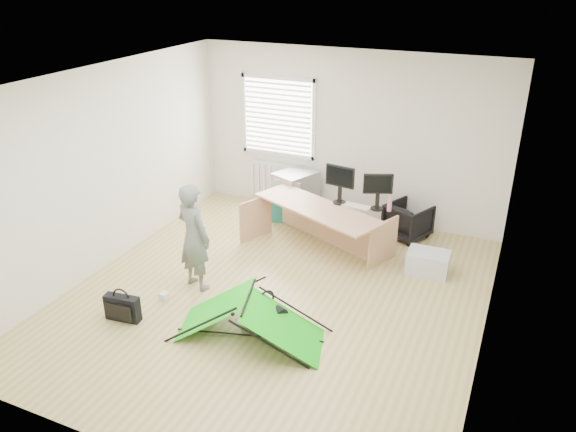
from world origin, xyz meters
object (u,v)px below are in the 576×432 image
at_px(person, 194,237).
at_px(laptop_bag, 123,308).
at_px(storage_crate, 428,262).
at_px(desk, 316,229).
at_px(office_chair, 408,221).
at_px(kite, 249,317).
at_px(thermos, 390,204).
at_px(duffel_bag, 266,316).
at_px(filing_cabinet, 296,194).
at_px(monitor_right, 378,196).
at_px(monitor_left, 340,190).

xyz_separation_m(person, laptop_bag, (-0.39, -1.00, -0.55)).
bearing_deg(laptop_bag, storage_crate, 32.99).
bearing_deg(laptop_bag, person, 62.06).
relative_size(desk, office_chair, 3.38).
relative_size(office_chair, person, 0.42).
xyz_separation_m(person, storage_crate, (2.68, 1.56, -0.56)).
bearing_deg(kite, person, 132.52).
xyz_separation_m(desk, office_chair, (1.12, 0.97, -0.07)).
height_order(thermos, duffel_bag, thermos).
relative_size(filing_cabinet, monitor_right, 1.87).
xyz_separation_m(monitor_right, duffel_bag, (-0.65, -2.25, -0.76)).
distance_m(filing_cabinet, storage_crate, 2.58).
bearing_deg(thermos, desk, -163.52).
height_order(desk, office_chair, desk).
height_order(monitor_right, kite, monitor_right).
relative_size(office_chair, laptop_bag, 1.40).
height_order(desk, duffel_bag, desk).
distance_m(kite, laptop_bag, 1.55).
distance_m(person, laptop_bag, 1.21).
height_order(person, kite, person).
bearing_deg(kite, duffel_bag, 59.31).
distance_m(storage_crate, duffel_bag, 2.46).
bearing_deg(filing_cabinet, kite, -52.72).
height_order(desk, kite, desk).
bearing_deg(thermos, monitor_right, -175.76).
bearing_deg(monitor_left, office_chair, 47.47).
height_order(kite, laptop_bag, kite).
relative_size(kite, duffel_bag, 3.07).
relative_size(filing_cabinet, thermos, 3.38).
xyz_separation_m(office_chair, kite, (-1.04, -3.23, -0.01)).
height_order(monitor_left, thermos, monitor_left).
relative_size(filing_cabinet, office_chair, 1.29).
distance_m(monitor_right, person, 2.61).
relative_size(filing_cabinet, monitor_left, 1.75).
distance_m(filing_cabinet, monitor_right, 1.78).
relative_size(desk, laptop_bag, 4.73).
xyz_separation_m(monitor_right, kite, (-0.72, -2.53, -0.62)).
distance_m(office_chair, laptop_bag, 4.37).
bearing_deg(laptop_bag, thermos, 42.88).
xyz_separation_m(office_chair, person, (-2.17, -2.54, 0.44)).
bearing_deg(monitor_left, thermos, 9.95).
height_order(desk, monitor_left, monitor_left).
xyz_separation_m(laptop_bag, duffel_bag, (1.59, 0.59, -0.04)).
relative_size(monitor_left, kite, 0.26).
distance_m(thermos, office_chair, 0.88).
height_order(filing_cabinet, monitor_left, monitor_left).
relative_size(monitor_left, duffel_bag, 0.80).
bearing_deg(thermos, filing_cabinet, 157.71).
bearing_deg(thermos, duffel_bag, -109.94).
xyz_separation_m(filing_cabinet, kite, (0.83, -3.25, -0.12)).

